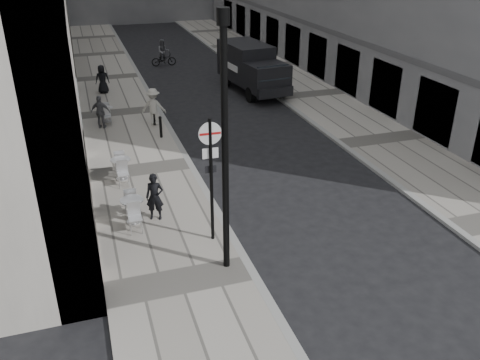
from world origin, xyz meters
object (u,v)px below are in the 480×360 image
object	(u,v)px
panel_van	(251,66)
cyclist	(163,56)
walking_man	(155,197)
sign_post	(211,165)
lamppost	(225,137)

from	to	relation	value
panel_van	cyclist	world-z (taller)	panel_van
walking_man	cyclist	size ratio (longest dim) A/B	0.84
cyclist	panel_van	bearing A→B (deg)	-62.81
panel_van	walking_man	bearing A→B (deg)	-126.41
sign_post	lamppost	size ratio (longest dim) A/B	0.56
sign_post	lamppost	world-z (taller)	lamppost
walking_man	sign_post	distance (m)	2.85
sign_post	lamppost	xyz separation A→B (m)	(0.00, -1.49, 1.40)
panel_van	cyclist	xyz separation A→B (m)	(-3.83, 8.21, -0.81)
sign_post	panel_van	world-z (taller)	sign_post
cyclist	sign_post	bearing A→B (deg)	-94.42
walking_man	lamppost	world-z (taller)	lamppost
cyclist	lamppost	bearing A→B (deg)	-94.03
walking_man	panel_van	size ratio (longest dim) A/B	0.26
panel_van	cyclist	bearing A→B (deg)	108.89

